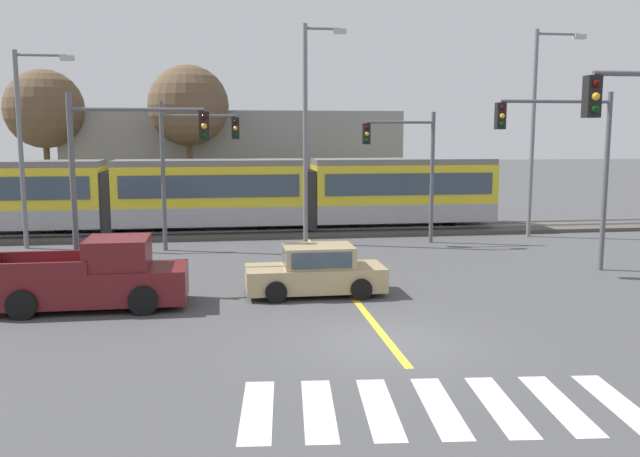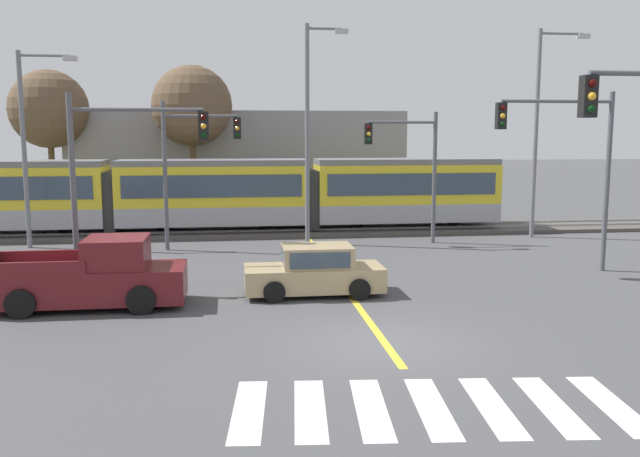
{
  "view_description": "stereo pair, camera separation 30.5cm",
  "coord_description": "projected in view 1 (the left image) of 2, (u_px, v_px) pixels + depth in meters",
  "views": [
    {
      "loc": [
        -3.81,
        -15.0,
        4.94
      ],
      "look_at": [
        -0.5,
        8.03,
        1.6
      ],
      "focal_mm": 38.0,
      "sensor_mm": 36.0,
      "label": 1
    },
    {
      "loc": [
        -3.51,
        -15.04,
        4.94
      ],
      "look_at": [
        -0.5,
        8.03,
        1.6
      ],
      "focal_mm": 38.0,
      "sensor_mm": 36.0,
      "label": 2
    }
  ],
  "objects": [
    {
      "name": "rail_near",
      "position": [
        303.0,
        230.0,
        32.69
      ],
      "size": [
        120.0,
        0.08,
        0.1
      ],
      "primitive_type": "cube",
      "color": "#939399",
      "rests_on": "track_bed"
    },
    {
      "name": "traffic_light_mid_right",
      "position": [
        570.0,
        152.0,
        23.57
      ],
      "size": [
        4.25,
        0.38,
        6.31
      ],
      "color": "#515459",
      "rests_on": "ground"
    },
    {
      "name": "sedan_crossing",
      "position": [
        316.0,
        272.0,
        20.6
      ],
      "size": [
        4.2,
        1.93,
        1.52
      ],
      "color": "tan",
      "rests_on": "ground"
    },
    {
      "name": "rail_far",
      "position": [
        300.0,
        226.0,
        34.11
      ],
      "size": [
        120.0,
        0.08,
        0.1
      ],
      "primitive_type": "cube",
      "color": "#939399",
      "rests_on": "track_bed"
    },
    {
      "name": "crosswalk_stripe_0",
      "position": [
        257.0,
        410.0,
        12.08
      ],
      "size": [
        0.81,
        2.84,
        0.01
      ],
      "primitive_type": "cube",
      "rotation": [
        0.0,
        0.0,
        -0.09
      ],
      "color": "silver",
      "rests_on": "ground"
    },
    {
      "name": "traffic_light_far_left",
      "position": [
        188.0,
        155.0,
        27.97
      ],
      "size": [
        3.25,
        0.38,
        6.18
      ],
      "color": "#515459",
      "rests_on": "ground"
    },
    {
      "name": "pickup_truck",
      "position": [
        94.0,
        278.0,
        19.04
      ],
      "size": [
        5.41,
        2.25,
        1.98
      ],
      "color": "maroon",
      "rests_on": "ground"
    },
    {
      "name": "bare_tree_far_west",
      "position": [
        44.0,
        109.0,
        35.53
      ],
      "size": [
        4.12,
        4.12,
        8.18
      ],
      "color": "brown",
      "rests_on": "ground"
    },
    {
      "name": "track_bed",
      "position": [
        302.0,
        231.0,
        33.42
      ],
      "size": [
        120.0,
        4.0,
        0.18
      ],
      "primitive_type": "cube",
      "color": "#4C4742",
      "rests_on": "ground"
    },
    {
      "name": "light_rail_tram",
      "position": [
        211.0,
        192.0,
        32.52
      ],
      "size": [
        28.0,
        2.64,
        3.43
      ],
      "color": "#9E9EA3",
      "rests_on": "track_bed"
    },
    {
      "name": "crosswalk_stripe_2",
      "position": [
        380.0,
        408.0,
        12.19
      ],
      "size": [
        0.81,
        2.84,
        0.01
      ],
      "primitive_type": "cube",
      "rotation": [
        0.0,
        0.0,
        -0.09
      ],
      "color": "silver",
      "rests_on": "ground"
    },
    {
      "name": "bare_tree_west",
      "position": [
        188.0,
        106.0,
        35.69
      ],
      "size": [
        4.25,
        4.25,
        8.42
      ],
      "color": "brown",
      "rests_on": "ground"
    },
    {
      "name": "building_backdrop_far",
      "position": [
        236.0,
        163.0,
        40.49
      ],
      "size": [
        18.99,
        6.0,
        6.1
      ],
      "primitive_type": "cube",
      "color": "gray",
      "rests_on": "ground"
    },
    {
      "name": "street_lamp_east",
      "position": [
        537.0,
        121.0,
        31.39
      ],
      "size": [
        2.46,
        0.28,
        9.56
      ],
      "color": "slate",
      "rests_on": "ground"
    },
    {
      "name": "traffic_light_mid_left",
      "position": [
        120.0,
        161.0,
        20.76
      ],
      "size": [
        4.25,
        0.38,
        6.11
      ],
      "color": "#515459",
      "rests_on": "ground"
    },
    {
      "name": "crosswalk_stripe_3",
      "position": [
        440.0,
        407.0,
        12.25
      ],
      "size": [
        0.81,
        2.84,
        0.01
      ],
      "primitive_type": "cube",
      "rotation": [
        0.0,
        0.0,
        -0.09
      ],
      "color": "silver",
      "rests_on": "ground"
    },
    {
      "name": "ground_plane",
      "position": [
        389.0,
        343.0,
        15.94
      ],
      "size": [
        200.0,
        200.0,
        0.0
      ],
      "primitive_type": "plane",
      "color": "#474749"
    },
    {
      "name": "traffic_light_far_right",
      "position": [
        409.0,
        158.0,
        29.73
      ],
      "size": [
        3.25,
        0.38,
        5.79
      ],
      "color": "#515459",
      "rests_on": "ground"
    },
    {
      "name": "crosswalk_stripe_4",
      "position": [
        500.0,
        405.0,
        12.3
      ],
      "size": [
        0.81,
        2.84,
        0.01
      ],
      "primitive_type": "cube",
      "rotation": [
        0.0,
        0.0,
        -0.09
      ],
      "color": "silver",
      "rests_on": "ground"
    },
    {
      "name": "lane_centre_line",
      "position": [
        339.0,
        279.0,
        22.84
      ],
      "size": [
        0.2,
        17.62,
        0.01
      ],
      "primitive_type": "cube",
      "color": "gold",
      "rests_on": "ground"
    },
    {
      "name": "street_lamp_west",
      "position": [
        26.0,
        136.0,
        28.25
      ],
      "size": [
        2.45,
        0.28,
        8.27
      ],
      "color": "slate",
      "rests_on": "ground"
    },
    {
      "name": "crosswalk_stripe_6",
      "position": [
        618.0,
        403.0,
        12.42
      ],
      "size": [
        0.81,
        2.84,
        0.01
      ],
      "primitive_type": "cube",
      "rotation": [
        0.0,
        0.0,
        -0.09
      ],
      "color": "silver",
      "rests_on": "ground"
    },
    {
      "name": "crosswalk_stripe_1",
      "position": [
        319.0,
        409.0,
        12.14
      ],
      "size": [
        0.81,
        2.84,
        0.01
      ],
      "primitive_type": "cube",
      "rotation": [
        0.0,
        0.0,
        -0.09
      ],
      "color": "silver",
      "rests_on": "ground"
    },
    {
      "name": "street_lamp_centre",
      "position": [
        309.0,
        123.0,
        29.3
      ],
      "size": [
        1.87,
        0.28,
        9.49
      ],
      "color": "slate",
      "rests_on": "ground"
    },
    {
      "name": "crosswalk_stripe_5",
      "position": [
        559.0,
        404.0,
        12.36
      ],
      "size": [
        0.81,
        2.84,
        0.01
      ],
      "primitive_type": "cube",
      "rotation": [
        0.0,
        0.0,
        -0.09
      ],
      "color": "silver",
      "rests_on": "ground"
    }
  ]
}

